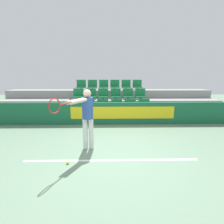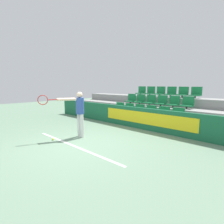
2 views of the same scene
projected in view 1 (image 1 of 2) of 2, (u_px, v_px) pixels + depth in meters
ground_plane at (111, 157)px, 4.26m from camera, size 30.00×30.00×0.00m
court_baseline at (111, 160)px, 4.10m from camera, size 4.09×0.08×0.01m
barrier_wall at (110, 113)px, 7.14m from camera, size 11.12×0.14×0.90m
bleacher_tier_front at (110, 116)px, 7.76m from camera, size 10.72×1.00×0.41m
bleacher_tier_middle at (110, 108)px, 8.70m from camera, size 10.72×1.00×0.82m
bleacher_tier_back at (109, 101)px, 9.64m from camera, size 10.72×1.00×1.22m
stadium_chair_0 at (75, 106)px, 7.76m from camera, size 0.50×0.36×0.54m
stadium_chair_1 at (89, 106)px, 7.77m from camera, size 0.50×0.36×0.54m
stadium_chair_2 at (103, 106)px, 7.79m from camera, size 0.50×0.36×0.54m
stadium_chair_3 at (117, 106)px, 7.80m from camera, size 0.50×0.36×0.54m
stadium_chair_4 at (130, 106)px, 7.81m from camera, size 0.50×0.36×0.54m
stadium_chair_5 at (144, 106)px, 7.83m from camera, size 0.50×0.36×0.54m
stadium_chair_6 at (78, 95)px, 8.66m from camera, size 0.50×0.36×0.54m
stadium_chair_7 at (91, 95)px, 8.67m from camera, size 0.50×0.36×0.54m
stadium_chair_8 at (103, 95)px, 8.69m from camera, size 0.50×0.36×0.54m
stadium_chair_9 at (116, 95)px, 8.70m from camera, size 0.50×0.36×0.54m
stadium_chair_10 at (128, 95)px, 8.71m from camera, size 0.50×0.36×0.54m
stadium_chair_11 at (140, 95)px, 8.73m from camera, size 0.50×0.36×0.54m
stadium_chair_12 at (81, 86)px, 9.56m from camera, size 0.50×0.36×0.54m
stadium_chair_13 at (92, 86)px, 9.57m from camera, size 0.50×0.36×0.54m
stadium_chair_14 at (104, 86)px, 9.59m from camera, size 0.50×0.36×0.54m
stadium_chair_15 at (115, 86)px, 9.60m from camera, size 0.50×0.36×0.54m
stadium_chair_16 at (126, 86)px, 9.61m from camera, size 0.50×0.36×0.54m
stadium_chair_17 at (137, 86)px, 9.63m from camera, size 0.50×0.36×0.54m
tennis_player at (86, 114)px, 4.53m from camera, size 0.75×1.37×1.61m
tennis_ball at (68, 163)px, 3.92m from camera, size 0.07×0.07×0.07m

